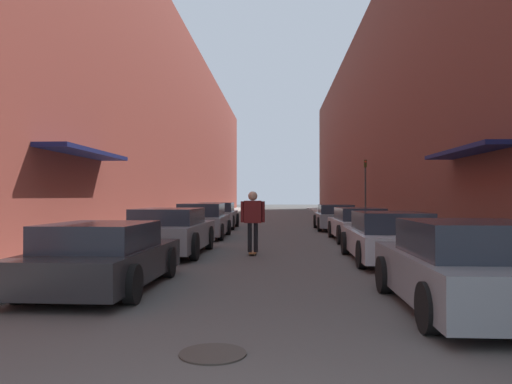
{
  "coord_description": "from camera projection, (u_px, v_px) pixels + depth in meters",
  "views": [
    {
      "loc": [
        0.17,
        -2.23,
        1.63
      ],
      "look_at": [
        -0.48,
        11.76,
        1.76
      ],
      "focal_mm": 35.0,
      "sensor_mm": 36.0,
      "label": 1
    }
  ],
  "objects": [
    {
      "name": "building_row_right",
      "position": [
        386.0,
        124.0,
        35.85
      ],
      "size": [
        4.9,
        67.94,
        13.74
      ],
      "color": "brown",
      "rests_on": "ground"
    },
    {
      "name": "building_row_left",
      "position": [
        170.0,
        133.0,
        36.57
      ],
      "size": [
        4.9,
        67.94,
        12.6
      ],
      "color": "brown",
      "rests_on": "ground"
    },
    {
      "name": "parked_car_left_0",
      "position": [
        103.0,
        257.0,
        8.79
      ],
      "size": [
        1.95,
        4.1,
        1.17
      ],
      "color": "#232326",
      "rests_on": "ground"
    },
    {
      "name": "manhole_cover",
      "position": [
        213.0,
        354.0,
        5.15
      ],
      "size": [
        0.7,
        0.7,
        0.02
      ],
      "color": "#332D28",
      "rests_on": "ground"
    },
    {
      "name": "parked_car_left_3",
      "position": [
        217.0,
        216.0,
        25.75
      ],
      "size": [
        1.99,
        4.45,
        1.33
      ],
      "color": "gray",
      "rests_on": "ground"
    },
    {
      "name": "skateboarder",
      "position": [
        253.0,
        216.0,
        14.03
      ],
      "size": [
        0.68,
        0.78,
        1.78
      ],
      "color": "brown",
      "rests_on": "ground"
    },
    {
      "name": "parked_car_left_1",
      "position": [
        170.0,
        232.0,
        14.07
      ],
      "size": [
        2.02,
        4.47,
        1.3
      ],
      "color": "gray",
      "rests_on": "ground"
    },
    {
      "name": "ground",
      "position": [
        276.0,
        224.0,
        29.36
      ],
      "size": [
        149.47,
        149.47,
        0.0
      ],
      "primitive_type": "plane",
      "color": "#4C4947"
    },
    {
      "name": "parked_car_right_0",
      "position": [
        470.0,
        268.0,
        7.09
      ],
      "size": [
        2.05,
        4.1,
        1.29
      ],
      "color": "gray",
      "rests_on": "ground"
    },
    {
      "name": "curb_strip_right",
      "position": [
        345.0,
        219.0,
        35.92
      ],
      "size": [
        1.8,
        67.94,
        0.12
      ],
      "color": "#A3A099",
      "rests_on": "ground"
    },
    {
      "name": "parked_car_left_2",
      "position": [
        202.0,
        221.0,
        19.92
      ],
      "size": [
        1.97,
        4.38,
        1.36
      ],
      "color": "gray",
      "rests_on": "ground"
    },
    {
      "name": "traffic_light",
      "position": [
        365.0,
        184.0,
        29.47
      ],
      "size": [
        0.16,
        0.22,
        3.7
      ],
      "color": "#2D2D2D",
      "rests_on": "curb_strip_right"
    },
    {
      "name": "parked_car_right_2",
      "position": [
        358.0,
        225.0,
        18.38
      ],
      "size": [
        1.88,
        4.76,
        1.22
      ],
      "color": "#B7B7BC",
      "rests_on": "ground"
    },
    {
      "name": "curb_strip_left",
      "position": [
        209.0,
        218.0,
        36.38
      ],
      "size": [
        1.8,
        67.94,
        0.12
      ],
      "color": "#A3A099",
      "rests_on": "ground"
    },
    {
      "name": "parked_car_right_3",
      "position": [
        335.0,
        217.0,
        24.52
      ],
      "size": [
        1.92,
        4.38,
        1.24
      ],
      "color": "gray",
      "rests_on": "ground"
    },
    {
      "name": "parked_car_right_1",
      "position": [
        389.0,
        237.0,
        12.57
      ],
      "size": [
        1.99,
        4.55,
        1.25
      ],
      "color": "#B7B7BC",
      "rests_on": "ground"
    }
  ]
}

